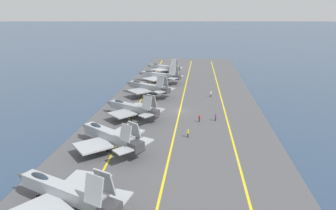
{
  "coord_description": "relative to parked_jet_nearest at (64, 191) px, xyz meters",
  "views": [
    {
      "loc": [
        -70.8,
        -4.82,
        23.52
      ],
      "look_at": [
        -3.56,
        2.58,
        2.9
      ],
      "focal_mm": 32.0,
      "sensor_mm": 36.0,
      "label": 1
    }
  ],
  "objects": [
    {
      "name": "deck_stripe_edge_line",
      "position": [
        40.97,
        0.11,
        -2.65
      ],
      "size": [
        165.96,
        8.38,
        0.01
      ],
      "primitive_type": "cube",
      "rotation": [
        0.0,
        0.0,
        0.05
      ],
      "color": "yellow",
      "rests_on": "carrier_deck"
    },
    {
      "name": "crew_yellow_vest",
      "position": [
        24.37,
        -13.79,
        -1.71
      ],
      "size": [
        0.29,
        0.4,
        1.73
      ],
      "color": "#232328",
      "rests_on": "carrier_deck"
    },
    {
      "name": "deck_stripe_foul_line",
      "position": [
        40.97,
        -22.14,
        -2.65
      ],
      "size": [
        166.13,
        2.38,
        0.01
      ],
      "primitive_type": "cube",
      "rotation": [
        0.0,
        0.0,
        0.01
      ],
      "color": "yellow",
      "rests_on": "carrier_deck"
    },
    {
      "name": "crew_red_vest",
      "position": [
        33.41,
        -15.93,
        -1.74
      ],
      "size": [
        0.41,
        0.46,
        1.67
      ],
      "color": "#232328",
      "rests_on": "carrier_deck"
    },
    {
      "name": "crew_white_vest",
      "position": [
        54.93,
        -19.05,
        -1.68
      ],
      "size": [
        0.3,
        0.4,
        1.78
      ],
      "color": "#383328",
      "rests_on": "carrier_deck"
    },
    {
      "name": "parked_jet_fourth",
      "position": [
        54.1,
        -0.48,
        0.06
      ],
      "size": [
        13.3,
        16.3,
        6.62
      ],
      "color": "#93999E",
      "rests_on": "carrier_deck"
    },
    {
      "name": "parked_jet_third",
      "position": [
        34.68,
        -0.3,
        -0.3
      ],
      "size": [
        12.46,
        15.49,
        6.19
      ],
      "color": "#93999E",
      "rests_on": "carrier_deck"
    },
    {
      "name": "ground_plane",
      "position": [
        40.97,
        -11.02,
        -3.06
      ],
      "size": [
        2000.0,
        2000.0,
        0.0
      ],
      "primitive_type": "plane",
      "color": "#2D425B"
    },
    {
      "name": "parked_jet_sixth",
      "position": [
        89.16,
        -0.9,
        -0.16
      ],
      "size": [
        12.15,
        15.53,
        6.28
      ],
      "color": "#A8AAAF",
      "rests_on": "carrier_deck"
    },
    {
      "name": "carrier_deck",
      "position": [
        40.97,
        -11.02,
        -2.86
      ],
      "size": [
        184.6,
        40.45,
        0.4
      ],
      "primitive_type": "cube",
      "color": "#4C4C4F",
      "rests_on": "ground"
    },
    {
      "name": "deck_stripe_centerline",
      "position": [
        40.97,
        -11.02,
        -2.65
      ],
      "size": [
        166.14,
        0.36,
        0.01
      ],
      "primitive_type": "cube",
      "color": "yellow",
      "rests_on": "carrier_deck"
    },
    {
      "name": "parked_jet_second",
      "position": [
        17.78,
        -0.17,
        -0.2
      ],
      "size": [
        13.73,
        15.6,
        6.17
      ],
      "color": "#9EA3A8",
      "rests_on": "carrier_deck"
    },
    {
      "name": "parked_jet_fifth",
      "position": [
        72.08,
        -1.54,
        -0.07
      ],
      "size": [
        13.93,
        17.19,
        6.71
      ],
      "color": "#9EA3A8",
      "rests_on": "carrier_deck"
    },
    {
      "name": "parked_jet_nearest",
      "position": [
        0.0,
        0.0,
        0.0
      ],
      "size": [
        12.8,
        16.87,
        6.74
      ],
      "color": "#9EA3A8",
      "rests_on": "carrier_deck"
    },
    {
      "name": "crew_purple_vest",
      "position": [
        34.56,
        -19.55,
        -1.69
      ],
      "size": [
        0.45,
        0.38,
        1.77
      ],
      "color": "#232328",
      "rests_on": "carrier_deck"
    }
  ]
}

